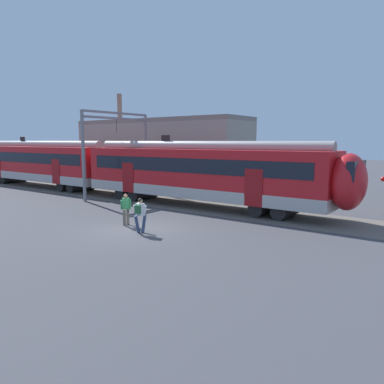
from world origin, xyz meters
TOP-DOWN VIEW (x-y plane):
  - ground_plane at (0.00, 0.00)m, footprint 160.00×160.00m
  - track_bed at (-12.56, 7.28)m, footprint 80.00×4.40m
  - commuter_train at (-19.36, 7.28)m, footprint 56.65×3.07m
  - pedestrian_green at (-1.19, 0.48)m, footprint 0.50×0.68m
  - pedestrian_white at (0.58, -0.30)m, footprint 0.54×0.66m
  - catenary_gantry at (-9.21, 7.28)m, footprint 0.24×6.64m
  - background_building at (-11.54, 14.88)m, footprint 18.35×5.00m

SIDE VIEW (x-z plane):
  - ground_plane at x=0.00m, z-range 0.00..0.00m
  - track_bed at x=-12.56m, z-range 0.00..0.01m
  - pedestrian_green at x=-1.19m, z-range 0.16..1.82m
  - pedestrian_white at x=0.58m, z-range 0.16..1.82m
  - commuter_train at x=-19.36m, z-range -0.11..4.62m
  - background_building at x=-11.54m, z-range -1.39..7.81m
  - catenary_gantry at x=-9.21m, z-range 1.05..7.58m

